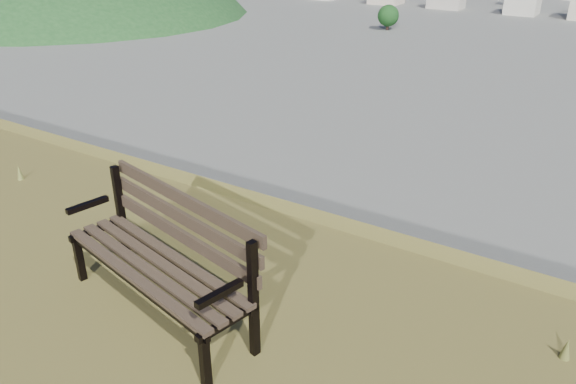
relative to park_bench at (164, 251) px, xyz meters
The scene contains 2 objects.
park_bench is the anchor object (origin of this frame).
green_wooded_hill 219.62m from the park_bench, 145.53° to the left, with size 178.62×142.89×89.31m.
Camera 1 is at (2.38, -0.63, 27.95)m, focal length 35.00 mm.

